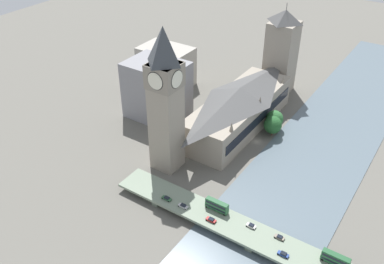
{
  "coord_description": "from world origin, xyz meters",
  "views": [
    {
      "loc": [
        -76.54,
        178.32,
        132.53
      ],
      "look_at": [
        20.98,
        32.21,
        16.36
      ],
      "focal_mm": 40.0,
      "sensor_mm": 36.0,
      "label": 1
    }
  ],
  "objects_px": {
    "road_bridge": "(255,236)",
    "parliament_hall": "(239,108)",
    "car_southbound_lead": "(279,237)",
    "double_decker_bus_mid": "(217,205)",
    "car_southbound_mid": "(211,220)",
    "victoria_tower": "(281,52)",
    "car_northbound_mid": "(283,254)",
    "clock_tower": "(165,98)",
    "car_northbound_tail": "(167,198)",
    "car_southbound_tail": "(183,206)",
    "double_decker_bus_rear": "(336,259)",
    "car_southbound_extra": "(251,226)"
  },
  "relations": [
    {
      "from": "car_northbound_tail",
      "to": "car_southbound_mid",
      "type": "xyz_separation_m",
      "value": [
        -23.06,
        0.24,
        0.01
      ]
    },
    {
      "from": "double_decker_bus_rear",
      "to": "victoria_tower",
      "type": "bearing_deg",
      "value": -57.46
    },
    {
      "from": "victoria_tower",
      "to": "car_southbound_mid",
      "type": "bearing_deg",
      "value": 102.48
    },
    {
      "from": "victoria_tower",
      "to": "road_bridge",
      "type": "height_order",
      "value": "victoria_tower"
    },
    {
      "from": "double_decker_bus_rear",
      "to": "car_southbound_extra",
      "type": "relative_size",
      "value": 2.69
    },
    {
      "from": "double_decker_bus_rear",
      "to": "car_southbound_mid",
      "type": "relative_size",
      "value": 2.44
    },
    {
      "from": "car_southbound_mid",
      "to": "road_bridge",
      "type": "bearing_deg",
      "value": -170.12
    },
    {
      "from": "parliament_hall",
      "to": "car_southbound_extra",
      "type": "height_order",
      "value": "parliament_hall"
    },
    {
      "from": "car_southbound_tail",
      "to": "road_bridge",
      "type": "bearing_deg",
      "value": -174.94
    },
    {
      "from": "car_northbound_mid",
      "to": "car_northbound_tail",
      "type": "xyz_separation_m",
      "value": [
        55.23,
        -0.41,
        -0.02
      ]
    },
    {
      "from": "car_northbound_mid",
      "to": "double_decker_bus_rear",
      "type": "bearing_deg",
      "value": -158.32
    },
    {
      "from": "parliament_hall",
      "to": "clock_tower",
      "type": "xyz_separation_m",
      "value": [
        11.99,
        51.3,
        26.18
      ]
    },
    {
      "from": "car_northbound_mid",
      "to": "car_northbound_tail",
      "type": "distance_m",
      "value": 55.23
    },
    {
      "from": "double_decker_bus_rear",
      "to": "car_southbound_tail",
      "type": "distance_m",
      "value": 64.28
    },
    {
      "from": "parliament_hall",
      "to": "road_bridge",
      "type": "distance_m",
      "value": 87.37
    },
    {
      "from": "double_decker_bus_rear",
      "to": "car_southbound_tail",
      "type": "xyz_separation_m",
      "value": [
        63.92,
        6.43,
        -1.94
      ]
    },
    {
      "from": "double_decker_bus_rear",
      "to": "car_southbound_lead",
      "type": "bearing_deg",
      "value": -0.38
    },
    {
      "from": "car_northbound_mid",
      "to": "car_southbound_mid",
      "type": "xyz_separation_m",
      "value": [
        32.16,
        -0.17,
        -0.01
      ]
    },
    {
      "from": "clock_tower",
      "to": "double_decker_bus_mid",
      "type": "bearing_deg",
      "value": 155.37
    },
    {
      "from": "road_bridge",
      "to": "double_decker_bus_mid",
      "type": "height_order",
      "value": "double_decker_bus_mid"
    },
    {
      "from": "car_southbound_lead",
      "to": "double_decker_bus_mid",
      "type": "bearing_deg",
      "value": 0.3
    },
    {
      "from": "clock_tower",
      "to": "double_decker_bus_rear",
      "type": "height_order",
      "value": "clock_tower"
    },
    {
      "from": "double_decker_bus_rear",
      "to": "car_southbound_tail",
      "type": "height_order",
      "value": "double_decker_bus_rear"
    },
    {
      "from": "road_bridge",
      "to": "double_decker_bus_rear",
      "type": "bearing_deg",
      "value": -173.53
    },
    {
      "from": "car_northbound_tail",
      "to": "car_southbound_mid",
      "type": "bearing_deg",
      "value": 179.4
    },
    {
      "from": "parliament_hall",
      "to": "double_decker_bus_rear",
      "type": "height_order",
      "value": "parliament_hall"
    },
    {
      "from": "parliament_hall",
      "to": "victoria_tower",
      "type": "distance_m",
      "value": 55.28
    },
    {
      "from": "car_southbound_tail",
      "to": "car_southbound_extra",
      "type": "distance_m",
      "value": 30.19
    },
    {
      "from": "parliament_hall",
      "to": "victoria_tower",
      "type": "bearing_deg",
      "value": -89.94
    },
    {
      "from": "victoria_tower",
      "to": "car_southbound_mid",
      "type": "relative_size",
      "value": 13.25
    },
    {
      "from": "car_northbound_mid",
      "to": "car_southbound_tail",
      "type": "distance_m",
      "value": 46.47
    },
    {
      "from": "parliament_hall",
      "to": "double_decker_bus_rear",
      "type": "bearing_deg",
      "value": 138.46
    },
    {
      "from": "victoria_tower",
      "to": "car_southbound_tail",
      "type": "height_order",
      "value": "victoria_tower"
    },
    {
      "from": "double_decker_bus_mid",
      "to": "car_northbound_tail",
      "type": "bearing_deg",
      "value": 16.7
    },
    {
      "from": "parliament_hall",
      "to": "car_southbound_extra",
      "type": "relative_size",
      "value": 20.79
    },
    {
      "from": "car_southbound_lead",
      "to": "victoria_tower",
      "type": "bearing_deg",
      "value": -65.39
    },
    {
      "from": "double_decker_bus_mid",
      "to": "car_southbound_extra",
      "type": "xyz_separation_m",
      "value": [
        -16.64,
        0.56,
        -2.05
      ]
    },
    {
      "from": "clock_tower",
      "to": "car_southbound_mid",
      "type": "relative_size",
      "value": 16.62
    },
    {
      "from": "car_southbound_tail",
      "to": "victoria_tower",
      "type": "bearing_deg",
      "value": -83.65
    },
    {
      "from": "clock_tower",
      "to": "car_southbound_mid",
      "type": "bearing_deg",
      "value": 148.61
    },
    {
      "from": "car_northbound_tail",
      "to": "car_southbound_lead",
      "type": "distance_m",
      "value": 50.97
    },
    {
      "from": "double_decker_bus_mid",
      "to": "car_southbound_lead",
      "type": "bearing_deg",
      "value": -179.7
    },
    {
      "from": "clock_tower",
      "to": "car_northbound_tail",
      "type": "xyz_separation_m",
      "value": [
        -17.54,
        24.53,
        -33.77
      ]
    },
    {
      "from": "car_southbound_mid",
      "to": "car_southbound_lead",
      "type": "bearing_deg",
      "value": -165.87
    },
    {
      "from": "road_bridge",
      "to": "parliament_hall",
      "type": "bearing_deg",
      "value": -56.91
    },
    {
      "from": "clock_tower",
      "to": "car_southbound_mid",
      "type": "xyz_separation_m",
      "value": [
        -40.6,
        24.78,
        -33.76
      ]
    },
    {
      "from": "parliament_hall",
      "to": "car_southbound_mid",
      "type": "distance_m",
      "value": 81.63
    },
    {
      "from": "car_northbound_tail",
      "to": "car_southbound_mid",
      "type": "relative_size",
      "value": 1.03
    },
    {
      "from": "car_southbound_lead",
      "to": "car_southbound_extra",
      "type": "relative_size",
      "value": 1.03
    },
    {
      "from": "victoria_tower",
      "to": "car_northbound_mid",
      "type": "bearing_deg",
      "value": 115.14
    }
  ]
}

